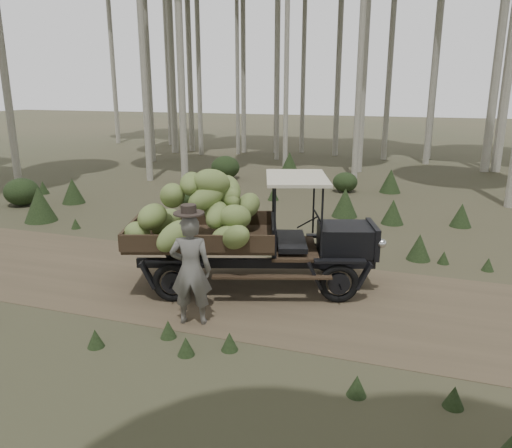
% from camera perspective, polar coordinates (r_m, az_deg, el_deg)
% --- Properties ---
extents(ground, '(120.00, 120.00, 0.00)m').
position_cam_1_polar(ground, '(10.41, -5.82, -6.94)').
color(ground, '#473D2B').
rests_on(ground, ground).
extents(dirt_track, '(70.00, 4.00, 0.01)m').
position_cam_1_polar(dirt_track, '(10.41, -5.82, -6.92)').
color(dirt_track, brown).
rests_on(dirt_track, ground).
extents(banana_truck, '(5.18, 3.29, 2.50)m').
position_cam_1_polar(banana_truck, '(9.80, -3.16, 0.46)').
color(banana_truck, black).
rests_on(banana_truck, ground).
extents(farmer, '(0.81, 0.64, 2.10)m').
position_cam_1_polar(farmer, '(8.49, -7.46, -5.09)').
color(farmer, '#5F5D57').
rests_on(farmer, ground).
extents(undergrowth, '(24.06, 24.57, 1.27)m').
position_cam_1_polar(undergrowth, '(9.94, -4.16, -4.87)').
color(undergrowth, '#233319').
rests_on(undergrowth, ground).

